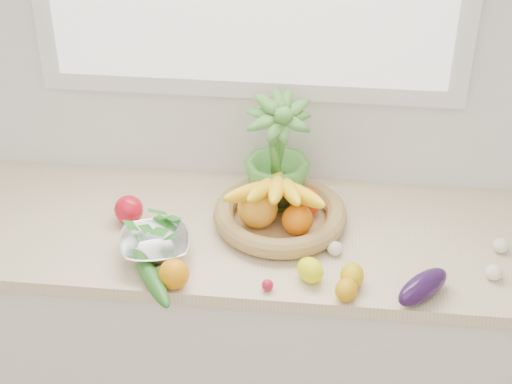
# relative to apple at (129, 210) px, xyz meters

# --- Properties ---
(back_wall) EXTENTS (4.50, 0.02, 2.70)m
(back_wall) POSITION_rel_apple_xyz_m (0.34, 0.30, 0.41)
(back_wall) COLOR white
(back_wall) RESTS_ON ground
(counter_cabinet) EXTENTS (2.20, 0.58, 0.86)m
(counter_cabinet) POSITION_rel_apple_xyz_m (0.34, -0.00, -0.51)
(counter_cabinet) COLOR silver
(counter_cabinet) RESTS_ON ground
(countertop) EXTENTS (2.24, 0.62, 0.04)m
(countertop) POSITION_rel_apple_xyz_m (0.34, -0.00, -0.06)
(countertop) COLOR beige
(countertop) RESTS_ON counter_cabinet
(orange_loose) EXTENTS (0.11, 0.11, 0.08)m
(orange_loose) POSITION_rel_apple_xyz_m (0.19, -0.28, -0.00)
(orange_loose) COLOR orange
(orange_loose) RESTS_ON countertop
(lemon_a) EXTENTS (0.07, 0.08, 0.06)m
(lemon_a) POSITION_rel_apple_xyz_m (0.67, -0.22, -0.01)
(lemon_a) COLOR gold
(lemon_a) RESTS_ON countertop
(lemon_b) EXTENTS (0.07, 0.08, 0.06)m
(lemon_b) POSITION_rel_apple_xyz_m (0.66, -0.28, -0.01)
(lemon_b) COLOR #CF8D0B
(lemon_b) RESTS_ON countertop
(lemon_c) EXTENTS (0.10, 0.11, 0.07)m
(lemon_c) POSITION_rel_apple_xyz_m (0.56, -0.21, -0.01)
(lemon_c) COLOR #E8EC0C
(lemon_c) RESTS_ON countertop
(apple) EXTENTS (0.10, 0.10, 0.09)m
(apple) POSITION_rel_apple_xyz_m (0.00, 0.00, 0.00)
(apple) COLOR red
(apple) RESTS_ON countertop
(ginger) EXTENTS (0.11, 0.09, 0.03)m
(ginger) POSITION_rel_apple_xyz_m (0.16, -0.26, -0.03)
(ginger) COLOR tan
(ginger) RESTS_ON countertop
(garlic_a) EXTENTS (0.05, 0.05, 0.04)m
(garlic_a) POSITION_rel_apple_xyz_m (0.62, -0.09, -0.02)
(garlic_a) COLOR beige
(garlic_a) RESTS_ON countertop
(garlic_b) EXTENTS (0.06, 0.06, 0.04)m
(garlic_b) POSITION_rel_apple_xyz_m (1.10, -0.03, -0.02)
(garlic_b) COLOR white
(garlic_b) RESTS_ON countertop
(garlic_c) EXTENTS (0.06, 0.06, 0.04)m
(garlic_c) POSITION_rel_apple_xyz_m (1.06, -0.15, -0.02)
(garlic_c) COLOR white
(garlic_c) RESTS_ON countertop
(eggplant) EXTENTS (0.18, 0.18, 0.07)m
(eggplant) POSITION_rel_apple_xyz_m (0.86, -0.25, -0.01)
(eggplant) COLOR #270F38
(eggplant) RESTS_ON countertop
(cucumber) EXTENTS (0.18, 0.25, 0.05)m
(cucumber) POSITION_rel_apple_xyz_m (0.13, -0.28, -0.02)
(cucumber) COLOR #1B5C1B
(cucumber) RESTS_ON countertop
(radish) EXTENTS (0.03, 0.03, 0.03)m
(radish) POSITION_rel_apple_xyz_m (0.45, -0.27, -0.03)
(radish) COLOR #B41631
(radish) RESTS_ON countertop
(potted_herb) EXTENTS (0.23, 0.23, 0.36)m
(potted_herb) POSITION_rel_apple_xyz_m (0.43, 0.14, 0.15)
(potted_herb) COLOR #488A32
(potted_herb) RESTS_ON countertop
(fruit_basket) EXTENTS (0.41, 0.41, 0.20)m
(fruit_basket) POSITION_rel_apple_xyz_m (0.45, 0.04, 0.01)
(fruit_basket) COLOR tan
(fruit_basket) RESTS_ON countertop
(colander_with_spinach) EXTENTS (0.24, 0.24, 0.11)m
(colander_with_spinach) POSITION_rel_apple_xyz_m (0.12, -0.16, 0.01)
(colander_with_spinach) COLOR silver
(colander_with_spinach) RESTS_ON countertop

